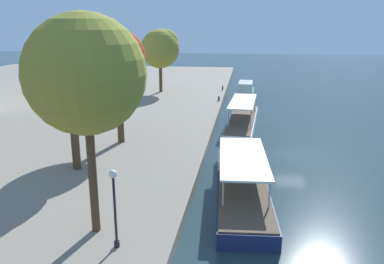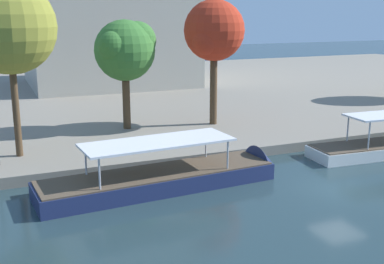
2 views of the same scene
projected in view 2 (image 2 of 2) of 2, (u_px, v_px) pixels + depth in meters
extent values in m
plane|color=#23383D|center=(340.00, 190.00, 27.02)|extent=(220.00, 220.00, 0.00)
cube|color=gray|center=(146.00, 91.00, 58.00)|extent=(120.00, 55.00, 0.67)
cube|color=navy|center=(158.00, 185.00, 27.17)|extent=(13.44, 4.08, 1.41)
cone|color=navy|center=(265.00, 167.00, 30.30)|extent=(1.59, 2.95, 2.86)
cube|color=brown|center=(158.00, 172.00, 27.00)|extent=(13.17, 3.91, 0.08)
cylinder|color=#B2B2B7|center=(206.00, 144.00, 29.49)|extent=(0.10, 0.10, 1.60)
cylinder|color=#B2B2B7|center=(228.00, 155.00, 27.29)|extent=(0.10, 0.10, 1.60)
cylinder|color=#B2B2B7|center=(86.00, 160.00, 26.30)|extent=(0.10, 0.10, 1.60)
cylinder|color=#B2B2B7|center=(99.00, 174.00, 24.10)|extent=(0.10, 0.10, 1.60)
cube|color=silver|center=(158.00, 142.00, 26.59)|extent=(8.40, 3.48, 0.12)
cylinder|color=#B2B2B7|center=(348.00, 128.00, 33.65)|extent=(0.10, 0.10, 1.82)
cylinder|color=#B2B2B7|center=(369.00, 136.00, 31.64)|extent=(0.10, 0.10, 1.82)
cylinder|color=#4C3823|center=(213.00, 89.00, 39.21)|extent=(0.58, 0.58, 5.64)
sphere|color=#B22D19|center=(214.00, 30.00, 38.12)|extent=(4.74, 4.74, 4.74)
sphere|color=#B22D19|center=(213.00, 35.00, 37.53)|extent=(2.92, 2.92, 2.92)
sphere|color=#B22D19|center=(206.00, 40.00, 37.07)|extent=(2.19, 2.19, 2.19)
cylinder|color=#4C3823|center=(16.00, 110.00, 30.36)|extent=(0.42, 0.42, 5.84)
sphere|color=olive|center=(9.00, 27.00, 29.16)|extent=(5.65, 5.65, 5.65)
sphere|color=olive|center=(7.00, 18.00, 29.73)|extent=(3.69, 3.69, 3.69)
sphere|color=olive|center=(20.00, 38.00, 30.63)|extent=(3.53, 3.53, 3.53)
cylinder|color=#4C3823|center=(126.00, 101.00, 37.80)|extent=(0.58, 0.58, 4.28)
sphere|color=#38702D|center=(125.00, 50.00, 36.88)|extent=(4.58, 4.58, 4.58)
sphere|color=#38702D|center=(114.00, 47.00, 35.54)|extent=(2.30, 2.30, 2.30)
sphere|color=#38702D|center=(137.00, 41.00, 37.06)|extent=(2.92, 2.92, 2.92)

